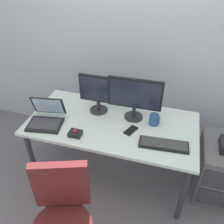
{
  "coord_description": "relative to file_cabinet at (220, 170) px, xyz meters",
  "views": [
    {
      "loc": [
        0.5,
        -1.69,
        2.12
      ],
      "look_at": [
        0.0,
        0.0,
        0.84
      ],
      "focal_mm": 38.32,
      "sensor_mm": 36.0,
      "label": 1
    }
  ],
  "objects": [
    {
      "name": "monitor_main",
      "position": [
        -0.89,
        0.03,
        0.67
      ],
      "size": [
        0.5,
        0.18,
        0.42
      ],
      "color": "#262628",
      "rests_on": "desk"
    },
    {
      "name": "keyboard",
      "position": [
        -0.57,
        -0.28,
        0.44
      ],
      "size": [
        0.42,
        0.17,
        0.03
      ],
      "color": "black",
      "rests_on": "desk"
    },
    {
      "name": "ground_plane",
      "position": [
        -1.07,
        -0.1,
        -0.29
      ],
      "size": [
        8.0,
        8.0,
        0.0
      ],
      "primitive_type": "plane",
      "color": "slate"
    },
    {
      "name": "desk",
      "position": [
        -1.07,
        -0.1,
        0.36
      ],
      "size": [
        1.58,
        0.79,
        0.72
      ],
      "color": "silver",
      "rests_on": "ground"
    },
    {
      "name": "trackball_mouse",
      "position": [
        -1.33,
        -0.37,
        0.45
      ],
      "size": [
        0.11,
        0.09,
        0.07
      ],
      "color": "black",
      "rests_on": "desk"
    },
    {
      "name": "coffee_mug",
      "position": [
        -0.69,
        -0.02,
        0.48
      ],
      "size": [
        0.1,
        0.09,
        0.1
      ],
      "color": "#2C538A",
      "rests_on": "desk"
    },
    {
      "name": "file_cabinet",
      "position": [
        0.0,
        0.0,
        0.0
      ],
      "size": [
        0.42,
        0.53,
        0.59
      ],
      "color": "#5A5A5A",
      "rests_on": "ground"
    },
    {
      "name": "monitor_side",
      "position": [
        -1.25,
        0.04,
        0.65
      ],
      "size": [
        0.37,
        0.18,
        0.39
      ],
      "color": "#262628",
      "rests_on": "desk"
    },
    {
      "name": "back_wall",
      "position": [
        -1.07,
        0.64,
        1.11
      ],
      "size": [
        6.0,
        0.1,
        2.8
      ],
      "primitive_type": "cube",
      "color": "#AFB9BF",
      "rests_on": "ground"
    },
    {
      "name": "laptop",
      "position": [
        -1.66,
        -0.27,
        0.48
      ],
      "size": [
        0.35,
        0.34,
        0.23
      ],
      "color": "black",
      "rests_on": "desk"
    },
    {
      "name": "cell_phone",
      "position": [
        -0.87,
        -0.17,
        0.43
      ],
      "size": [
        0.12,
        0.16,
        0.01
      ],
      "primitive_type": "cube",
      "rotation": [
        0.0,
        0.0,
        -0.4
      ],
      "color": "black",
      "rests_on": "desk"
    }
  ]
}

